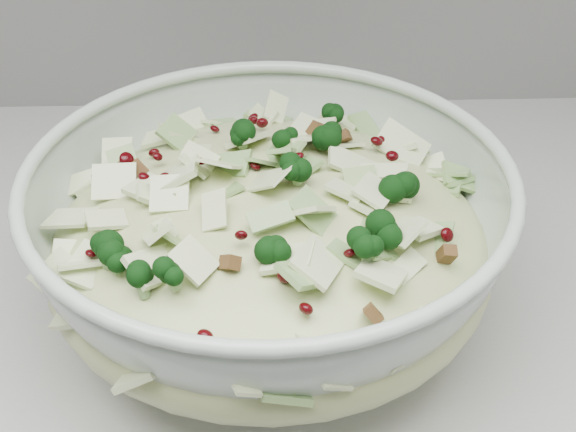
{
  "coord_description": "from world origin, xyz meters",
  "views": [
    {
      "loc": [
        -0.02,
        1.12,
        1.35
      ],
      "look_at": [
        0.0,
        1.6,
        1.0
      ],
      "focal_mm": 50.0,
      "sensor_mm": 36.0,
      "label": 1
    }
  ],
  "objects": [
    {
      "name": "mixing_bowl",
      "position": [
        -0.01,
        1.6,
        0.98
      ],
      "size": [
        0.46,
        0.46,
        0.14
      ],
      "rotation": [
        0.0,
        0.0,
        -0.36
      ],
      "color": "#B4C6B7",
      "rests_on": "counter"
    },
    {
      "name": "salad",
      "position": [
        -0.01,
        1.6,
        1.0
      ],
      "size": [
        0.41,
        0.41,
        0.15
      ],
      "rotation": [
        0.0,
        0.0,
        -0.24
      ],
      "color": "#C4C889",
      "rests_on": "mixing_bowl"
    }
  ]
}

